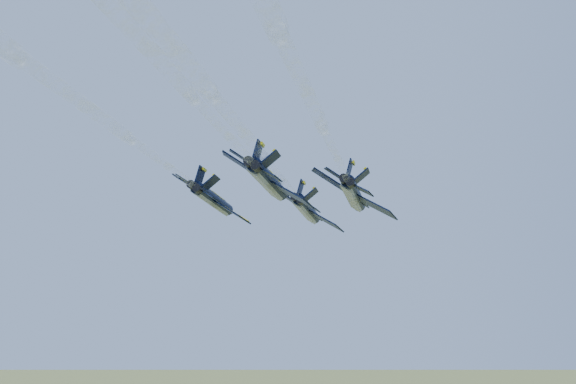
# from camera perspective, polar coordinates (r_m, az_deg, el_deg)

# --- Properties ---
(jet_lead) EXTENTS (11.79, 17.65, 7.27)m
(jet_lead) POSITION_cam_1_polar(r_m,az_deg,el_deg) (99.84, 1.74, -1.60)
(jet_lead) COLOR black
(jet_left) EXTENTS (11.79, 17.65, 7.27)m
(jet_left) POSITION_cam_1_polar(r_m,az_deg,el_deg) (91.97, -6.62, -0.71)
(jet_left) COLOR black
(jet_right) EXTENTS (11.79, 17.65, 7.27)m
(jet_right) POSITION_cam_1_polar(r_m,az_deg,el_deg) (88.09, 5.91, -0.26)
(jet_right) COLOR black
(jet_slot) EXTENTS (11.79, 17.65, 7.27)m
(jet_slot) POSITION_cam_1_polar(r_m,az_deg,el_deg) (78.95, -1.67, 0.95)
(jet_slot) COLOR black
(smoke_trail_lead) EXTENTS (10.48, 76.93, 3.01)m
(smoke_trail_lead) POSITION_cam_1_polar(r_m,az_deg,el_deg) (46.32, -12.78, 10.09)
(smoke_trail_lead) COLOR white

